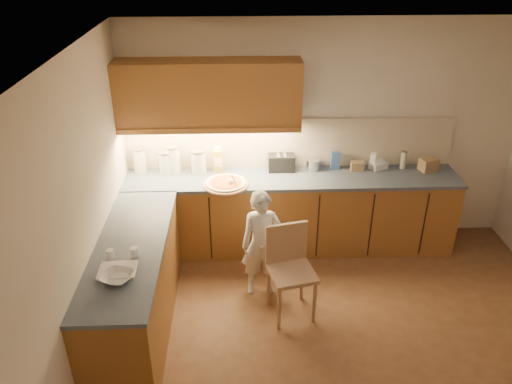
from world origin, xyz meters
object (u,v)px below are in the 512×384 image
at_px(pizza_on_board, 226,184).
at_px(child, 262,244).
at_px(oil_jug, 218,160).
at_px(toaster, 281,163).
at_px(wooden_chair, 289,264).

xyz_separation_m(pizza_on_board, child, (0.36, -0.64, -0.36)).
relative_size(oil_jug, toaster, 1.03).
bearing_deg(toaster, oil_jug, -179.17).
distance_m(oil_jug, toaster, 0.72).
relative_size(child, wooden_chair, 1.25).
xyz_separation_m(child, wooden_chair, (0.25, -0.30, -0.04)).
xyz_separation_m(pizza_on_board, toaster, (0.63, 0.36, 0.07)).
bearing_deg(wooden_chair, pizza_on_board, 110.17).
bearing_deg(oil_jug, pizza_on_board, -75.65).
relative_size(pizza_on_board, oil_jug, 1.61).
xyz_separation_m(wooden_chair, toaster, (0.02, 1.29, 0.48)).
height_order(child, toaster, child).
height_order(wooden_chair, toaster, toaster).
relative_size(pizza_on_board, wooden_chair, 0.53).
bearing_deg(child, pizza_on_board, 114.08).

